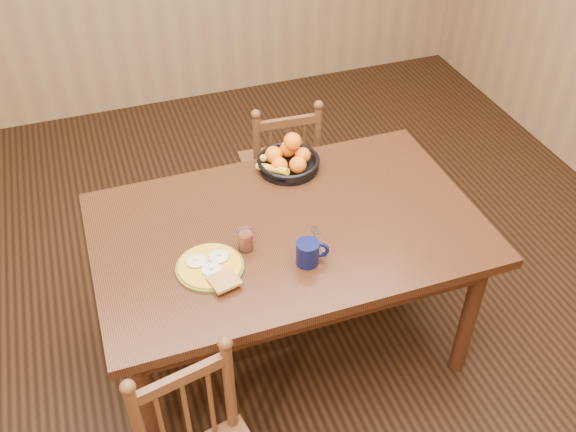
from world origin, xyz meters
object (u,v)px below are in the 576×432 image
object	(u,v)px
breakfast_plate	(211,267)
coffee_mug	(309,253)
chair_far	(281,168)
fruit_bowl	(288,160)
dining_table	(288,240)

from	to	relation	value
breakfast_plate	coffee_mug	bearing A→B (deg)	-13.44
chair_far	coffee_mug	distance (m)	1.15
breakfast_plate	fruit_bowl	bearing A→B (deg)	46.60
coffee_mug	breakfast_plate	bearing A→B (deg)	166.56
coffee_mug	fruit_bowl	size ratio (longest dim) A/B	0.46
dining_table	breakfast_plate	bearing A→B (deg)	-158.28
dining_table	breakfast_plate	xyz separation A→B (m)	(-0.36, -0.15, 0.10)
dining_table	fruit_bowl	distance (m)	0.43
chair_far	fruit_bowl	size ratio (longest dim) A/B	2.98
coffee_mug	fruit_bowl	distance (m)	0.63
dining_table	coffee_mug	bearing A→B (deg)	-89.52
dining_table	coffee_mug	size ratio (longest dim) A/B	11.99
dining_table	chair_far	world-z (taller)	chair_far
coffee_mug	chair_far	bearing A→B (deg)	76.87
breakfast_plate	dining_table	bearing A→B (deg)	21.72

